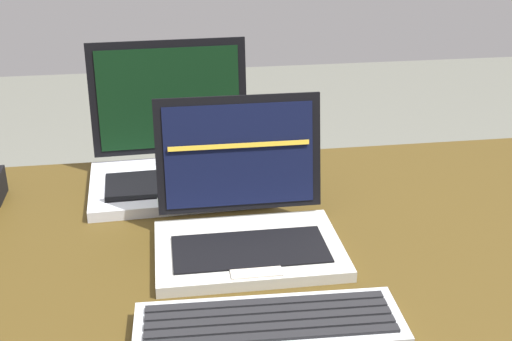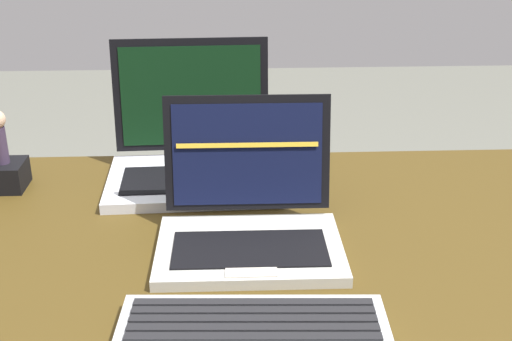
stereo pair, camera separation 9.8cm
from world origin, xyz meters
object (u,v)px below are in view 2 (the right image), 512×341
at_px(external_keyboard, 253,327).
at_px(figurine_stand, 5,175).
at_px(laptop_front, 249,219).
at_px(laptop_rear, 193,153).

bearing_deg(external_keyboard, figurine_stand, 133.87).
height_order(laptop_front, figurine_stand, laptop_front).
xyz_separation_m(laptop_front, external_keyboard, (-0.00, -0.24, -0.03)).
distance_m(laptop_front, laptop_rear, 0.29).
xyz_separation_m(laptop_front, figurine_stand, (-0.46, 0.24, -0.02)).
bearing_deg(laptop_rear, laptop_front, -69.40).
bearing_deg(laptop_rear, figurine_stand, -174.75).
xyz_separation_m(laptop_rear, figurine_stand, (-0.36, -0.03, -0.03)).
bearing_deg(figurine_stand, external_keyboard, -46.13).
xyz_separation_m(laptop_rear, external_keyboard, (0.10, -0.51, -0.04)).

